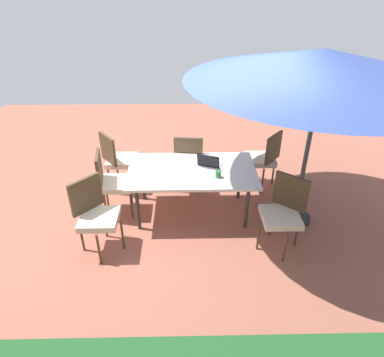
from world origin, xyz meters
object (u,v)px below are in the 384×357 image
chair_southwest (264,157)px  chair_south (189,159)px  chair_east (112,180)px  laptop (210,163)px  dining_table (192,173)px  cup (218,174)px  chair_northeast (95,213)px  chair_southeast (118,158)px  chair_northwest (283,211)px  patio_umbrella (323,66)px

chair_southwest → chair_south: (1.19, 0.04, 0.00)m
chair_southwest → chair_east: (2.30, 0.67, 0.00)m
laptop → chair_east: bearing=22.4°
chair_southwest → chair_east: same height
dining_table → cup: (-0.35, 0.22, 0.10)m
chair_northeast → cup: 1.65m
chair_south → laptop: size_ratio=2.55×
dining_table → laptop: (-0.25, -0.09, 0.10)m
chair_southwest → chair_northeast: (2.36, 1.45, 0.00)m
chair_southeast → dining_table: bearing=-159.4°
chair_southwest → laptop: 1.13m
chair_southeast → chair_southwest: size_ratio=1.00×
chair_southeast → cup: bearing=-159.6°
dining_table → chair_east: bearing=-1.6°
dining_table → cup: 0.42m
chair_northeast → chair_northwest: size_ratio=1.00×
patio_umbrella → chair_northwest: 1.75m
patio_umbrella → chair_northwest: bearing=56.0°
chair_northeast → chair_northwest: bearing=-48.0°
chair_southeast → chair_east: bearing=144.3°
chair_southwest → chair_northwest: bearing=38.4°
patio_umbrella → chair_east: patio_umbrella is taller
chair_south → chair_southeast: bearing=3.4°
chair_northeast → chair_south: bearing=2.4°
dining_table → cup: cup is taller
chair_southeast → patio_umbrella: bearing=-146.9°
chair_northeast → laptop: 1.69m
chair_northeast → laptop: (-1.45, -0.83, 0.23)m
patio_umbrella → chair_northwest: patio_umbrella is taller
laptop → cup: 0.32m
dining_table → chair_east: chair_east is taller
chair_southeast → cup: size_ratio=10.58×
chair_south → chair_east: (1.11, 0.63, 0.00)m
patio_umbrella → laptop: 1.89m
chair_northwest → chair_east: bearing=-160.1°
laptop → dining_table: bearing=39.7°
chair_east → cup: 1.52m
chair_northwest → chair_southeast: bearing=-173.7°
chair_east → cup: (-1.49, 0.25, 0.22)m
cup → laptop: bearing=-72.7°
dining_table → chair_southeast: 1.38m
dining_table → patio_umbrella: bearing=172.4°
dining_table → laptop: 0.28m
chair_southeast → chair_southwest: (-2.33, 0.01, 0.00)m
chair_southeast → chair_east: size_ratio=1.00×
patio_umbrella → chair_east: (2.63, -0.23, -1.62)m
patio_umbrella → chair_southwest: bearing=-70.3°
chair_southeast → chair_south: same height
chair_south → chair_northeast: (1.17, 1.41, 0.00)m
chair_south → chair_northwest: size_ratio=1.00×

